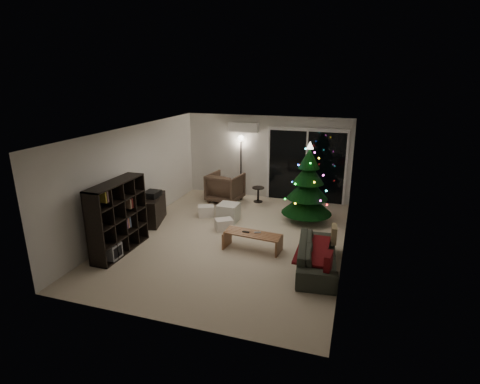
# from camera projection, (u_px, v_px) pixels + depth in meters

# --- Properties ---
(room) EXTENTS (6.50, 7.51, 2.60)m
(room) POSITION_uv_depth(u_px,v_px,m) (267.00, 181.00, 9.64)
(room) COLOR beige
(room) RESTS_ON ground
(bookshelf) EXTENTS (0.58, 1.59, 1.56)m
(bookshelf) POSITION_uv_depth(u_px,v_px,m) (110.00, 216.00, 7.91)
(bookshelf) COLOR black
(bookshelf) RESTS_ON floor
(media_cabinet) EXTENTS (0.69, 1.17, 0.69)m
(media_cabinet) POSITION_uv_depth(u_px,v_px,m) (153.00, 209.00, 9.58)
(media_cabinet) COLOR black
(media_cabinet) RESTS_ON floor
(stereo) EXTENTS (0.35, 0.41, 0.15)m
(stereo) POSITION_uv_depth(u_px,v_px,m) (152.00, 194.00, 9.45)
(stereo) COLOR black
(stereo) RESTS_ON media_cabinet
(armchair) EXTENTS (1.05, 1.07, 0.86)m
(armchair) POSITION_uv_depth(u_px,v_px,m) (225.00, 187.00, 11.14)
(armchair) COLOR brown
(armchair) RESTS_ON floor
(ottoman) EXTENTS (0.52, 0.52, 0.46)m
(ottoman) POSITION_uv_depth(u_px,v_px,m) (229.00, 212.00, 9.71)
(ottoman) COLOR silver
(ottoman) RESTS_ON floor
(cardboard_box_a) EXTENTS (0.50, 0.46, 0.29)m
(cardboard_box_a) POSITION_uv_depth(u_px,v_px,m) (206.00, 211.00, 10.03)
(cardboard_box_a) COLOR silver
(cardboard_box_a) RESTS_ON floor
(cardboard_box_b) EXTENTS (0.51, 0.48, 0.29)m
(cardboard_box_b) POSITION_uv_depth(u_px,v_px,m) (224.00, 225.00, 9.14)
(cardboard_box_b) COLOR silver
(cardboard_box_b) RESTS_ON floor
(side_table) EXTENTS (0.39, 0.39, 0.45)m
(side_table) POSITION_uv_depth(u_px,v_px,m) (258.00, 195.00, 11.15)
(side_table) COLOR black
(side_table) RESTS_ON floor
(floor_lamp) EXTENTS (0.29, 0.29, 1.83)m
(floor_lamp) POSITION_uv_depth(u_px,v_px,m) (241.00, 167.00, 11.60)
(floor_lamp) COLOR black
(floor_lamp) RESTS_ON floor
(sofa) EXTENTS (0.92, 1.94, 0.55)m
(sofa) POSITION_uv_depth(u_px,v_px,m) (317.00, 256.00, 7.29)
(sofa) COLOR #2A2B27
(sofa) RESTS_ON floor
(sofa_throw) EXTENTS (0.58, 1.35, 0.04)m
(sofa_throw) POSITION_uv_depth(u_px,v_px,m) (313.00, 249.00, 7.28)
(sofa_throw) COLOR #530F14
(sofa_throw) RESTS_ON sofa
(cushion_a) EXTENTS (0.14, 0.37, 0.36)m
(cushion_a) POSITION_uv_depth(u_px,v_px,m) (334.00, 234.00, 7.74)
(cushion_a) COLOR #8F7C5F
(cushion_a) RESTS_ON sofa
(cushion_b) EXTENTS (0.13, 0.37, 0.36)m
(cushion_b) POSITION_uv_depth(u_px,v_px,m) (328.00, 263.00, 6.56)
(cushion_b) COLOR #530F14
(cushion_b) RESTS_ON sofa
(coffee_table) EXTENTS (1.28, 0.56, 0.39)m
(coffee_table) POSITION_uv_depth(u_px,v_px,m) (252.00, 242.00, 8.09)
(coffee_table) COLOR brown
(coffee_table) RESTS_ON floor
(remote_a) EXTENTS (0.15, 0.05, 0.02)m
(remote_a) POSITION_uv_depth(u_px,v_px,m) (246.00, 232.00, 8.07)
(remote_a) COLOR black
(remote_a) RESTS_ON coffee_table
(remote_b) EXTENTS (0.15, 0.09, 0.02)m
(remote_b) POSITION_uv_depth(u_px,v_px,m) (258.00, 232.00, 8.04)
(remote_b) COLOR slate
(remote_b) RESTS_ON coffee_table
(christmas_tree) EXTENTS (1.45, 1.45, 2.08)m
(christmas_tree) POSITION_uv_depth(u_px,v_px,m) (308.00, 183.00, 9.42)
(christmas_tree) COLOR black
(christmas_tree) RESTS_ON floor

